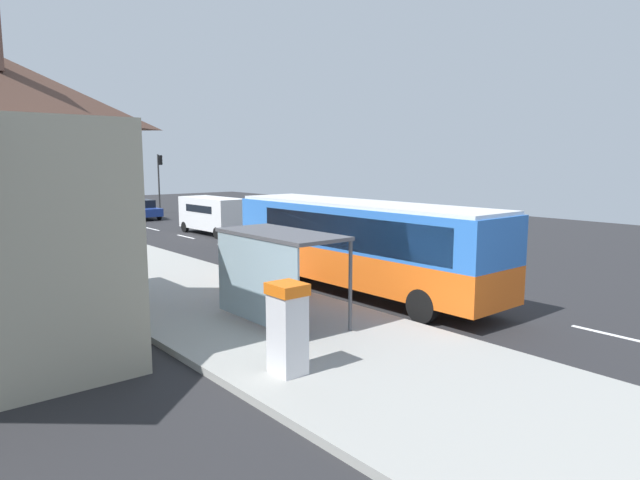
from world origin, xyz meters
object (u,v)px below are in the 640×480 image
Objects in this scene: ticket_machine at (288,328)px; recycling_bin_yellow at (278,278)px; traffic_light_far_side at (51,179)px; white_van at (213,213)px; traffic_light_near_side at (160,174)px; traffic_light_median at (94,177)px; sedan_near at (95,201)px; sedan_far at (141,209)px; bus at (359,242)px; recycling_bin_blue at (290,282)px; bus_shelter at (272,254)px; recycling_bin_orange at (266,275)px.

recycling_bin_yellow is (4.07, 6.08, -0.52)m from ticket_machine.
recycling_bin_yellow is 0.20× the size of traffic_light_far_side.
white_van reaches higher than recycling_bin_yellow.
traffic_light_median is (-5.10, 1.60, -0.14)m from traffic_light_near_side.
sedan_far is (-0.00, -10.98, 0.00)m from sedan_near.
bus reaches higher than recycling_bin_blue.
bus is 2.84m from recycling_bin_blue.
white_van is 17.06m from traffic_light_median.
bus is 33.48m from traffic_light_far_side.
traffic_light_near_side is 5.34m from traffic_light_median.
sedan_far is (4.01, 29.11, -1.05)m from bus.
bus_shelter is at bearing -162.75° from bus.
sedan_far is 35.42m from ticket_machine.
recycling_bin_yellow is at bearing 90.00° from recycling_bin_blue.
traffic_light_far_side is at bearing 108.26° from white_van.
sedan_far is 5.43m from traffic_light_near_side.
bus reaches higher than sedan_near.
sedan_near reaches higher than recycling_bin_blue.
sedan_far is 6.00m from traffic_light_median.
recycling_bin_yellow is (-2.49, 1.39, -1.19)m from bus.
bus_shelter is (-2.21, -2.85, 1.44)m from recycling_bin_yellow.
traffic_light_far_side is at bearing 84.57° from bus_shelter.
sedan_near is 4.72× the size of recycling_bin_orange.
recycling_bin_blue is (-6.50, -39.39, -0.14)m from sedan_near.
sedan_near is 4.72× the size of recycling_bin_blue.
recycling_bin_yellow is at bearing -103.20° from sedan_far.
traffic_light_near_side is 8.64m from traffic_light_far_side.
recycling_bin_blue is at bearing -106.89° from traffic_light_near_side.
traffic_light_far_side reaches higher than recycling_bin_yellow.
ticket_machine reaches higher than sedan_near.
recycling_bin_orange is at bearing 139.92° from bus.
recycling_bin_yellow is 0.19× the size of traffic_light_near_side.
white_van is at bearing -83.91° from traffic_light_median.
recycling_bin_orange is at bearing -92.02° from traffic_light_far_side.
bus is at bearing 17.25° from bus_shelter.
white_van is 5.53× the size of recycling_bin_yellow.
sedan_far is 1.11× the size of bus_shelter.
ticket_machine is at bearing -97.73° from traffic_light_far_side.
bus_shelter reaches higher than recycling_bin_yellow.
white_van is 1.02× the size of traffic_light_near_side.
white_van reaches higher than recycling_bin_orange.
traffic_light_near_side is at bearing 47.77° from sedan_far.
traffic_light_far_side is 0.95× the size of traffic_light_median.
recycling_bin_yellow is 0.70m from recycling_bin_orange.
recycling_bin_yellow is at bearing -91.97° from traffic_light_far_side.
sedan_far reaches higher than recycling_bin_yellow.
traffic_light_median is at bearing 162.57° from traffic_light_near_side.
sedan_near is at bearing 80.29° from recycling_bin_orange.
traffic_light_far_side is (-8.59, 0.80, -0.28)m from traffic_light_near_side.
traffic_light_median is at bearing 77.44° from ticket_machine.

